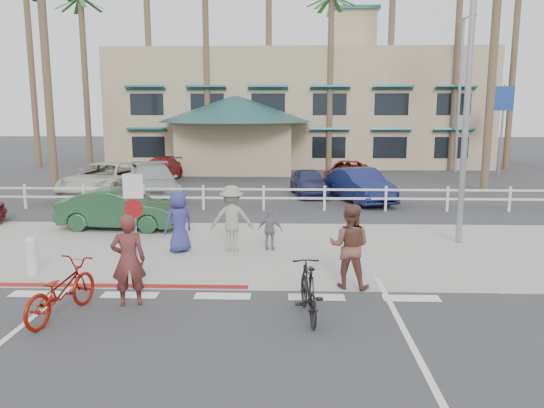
{
  "coord_description": "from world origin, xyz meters",
  "views": [
    {
      "loc": [
        1.41,
        -10.14,
        3.93
      ],
      "look_at": [
        0.96,
        3.53,
        1.5
      ],
      "focal_mm": 35.0,
      "sensor_mm": 36.0,
      "label": 1
    }
  ],
  "objects_px": {
    "bike_red": "(61,290)",
    "bike_black": "(308,290)",
    "sign_post": "(135,215)",
    "car_white_sedan": "(120,209)"
  },
  "relations": [
    {
      "from": "sign_post",
      "to": "car_white_sedan",
      "type": "bearing_deg",
      "value": 111.73
    },
    {
      "from": "sign_post",
      "to": "bike_red",
      "type": "distance_m",
      "value": 3.02
    },
    {
      "from": "car_white_sedan",
      "to": "sign_post",
      "type": "bearing_deg",
      "value": -153.84
    },
    {
      "from": "sign_post",
      "to": "bike_red",
      "type": "relative_size",
      "value": 1.42
    },
    {
      "from": "bike_black",
      "to": "car_white_sedan",
      "type": "relative_size",
      "value": 0.45
    },
    {
      "from": "bike_black",
      "to": "car_white_sedan",
      "type": "bearing_deg",
      "value": -58.11
    },
    {
      "from": "sign_post",
      "to": "bike_black",
      "type": "relative_size",
      "value": 1.58
    },
    {
      "from": "bike_red",
      "to": "bike_black",
      "type": "bearing_deg",
      "value": -164.72
    },
    {
      "from": "bike_red",
      "to": "car_white_sedan",
      "type": "bearing_deg",
      "value": -66.65
    },
    {
      "from": "sign_post",
      "to": "bike_red",
      "type": "xyz_separation_m",
      "value": [
        -0.65,
        -2.81,
        -0.91
      ]
    }
  ]
}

